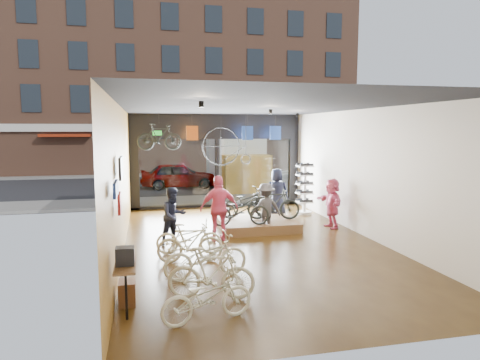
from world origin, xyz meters
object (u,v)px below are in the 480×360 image
object	(u,v)px
floor_bike_1	(211,273)
customer_1	(174,216)
customer_2	(219,208)
floor_bike_3	(190,243)
display_platform	(258,225)
customer_4	(277,192)
penny_farthing	(229,148)
floor_bike_0	(207,297)
street_car	(179,175)
customer_5	(332,203)
box_truck	(238,163)
floor_bike_2	(206,256)
display_bike_mid	(273,204)
sunglasses_rack	(304,188)
display_bike_right	(246,202)
display_bike_left	(240,210)
hung_bike	(159,137)
floor_bike_4	(189,237)
customer_3	(266,208)

from	to	relation	value
floor_bike_1	customer_1	world-z (taller)	customer_1
customer_2	floor_bike_3	bearing A→B (deg)	58.17
floor_bike_1	display_platform	size ratio (longest dim) A/B	0.69
customer_4	penny_farthing	size ratio (longest dim) A/B	0.96
floor_bike_0	customer_2	world-z (taller)	customer_2
street_car	customer_5	world-z (taller)	customer_5
street_car	floor_bike_3	world-z (taller)	street_car
floor_bike_3	box_truck	bearing A→B (deg)	-14.76
street_car	floor_bike_2	size ratio (longest dim) A/B	2.22
display_bike_mid	sunglasses_rack	xyz separation A→B (m)	(1.85, 2.05, 0.17)
floor_bike_0	display_bike_right	distance (m)	7.24
display_bike_left	floor_bike_1	bearing A→B (deg)	163.09
floor_bike_2	floor_bike_3	bearing A→B (deg)	1.30
floor_bike_1	display_platform	bearing A→B (deg)	-9.35
display_platform	hung_bike	size ratio (longest dim) A/B	1.52
floor_bike_4	customer_4	bearing A→B (deg)	-33.13
floor_bike_0	floor_bike_1	size ratio (longest dim) A/B	0.96
box_truck	floor_bike_2	bearing A→B (deg)	-105.06
street_car	customer_4	xyz separation A→B (m)	(2.94, -8.50, 0.19)
street_car	floor_bike_2	world-z (taller)	street_car
floor_bike_2	hung_bike	xyz separation A→B (m)	(-0.70, 6.72, 2.44)
street_car	display_bike_mid	size ratio (longest dim) A/B	2.43
floor_bike_2	floor_bike_4	bearing A→B (deg)	-3.64
display_bike_right	penny_farthing	bearing A→B (deg)	-18.87
floor_bike_3	customer_3	size ratio (longest dim) A/B	1.02
street_car	box_truck	distance (m)	3.32
floor_bike_3	display_bike_left	distance (m)	2.92
display_platform	sunglasses_rack	world-z (taller)	sunglasses_rack
display_bike_right	customer_3	bearing A→B (deg)	177.38
customer_4	floor_bike_4	bearing A→B (deg)	62.51
floor_bike_0	customer_3	world-z (taller)	customer_3
street_car	customer_5	distance (m)	11.44
display_platform	customer_5	world-z (taller)	customer_5
floor_bike_4	customer_3	world-z (taller)	customer_3
floor_bike_3	customer_1	xyz separation A→B (m)	(-0.27, 1.75, 0.32)
display_platform	display_bike_mid	xyz separation A→B (m)	(0.52, 0.01, 0.66)
hung_bike	display_bike_mid	bearing A→B (deg)	-134.36
customer_2	customer_3	size ratio (longest dim) A/B	1.22
display_bike_right	customer_1	world-z (taller)	customer_1
box_truck	customer_2	world-z (taller)	box_truck
floor_bike_1	floor_bike_4	size ratio (longest dim) A/B	0.99
floor_bike_2	floor_bike_0	bearing A→B (deg)	163.86
customer_2	customer_5	size ratio (longest dim) A/B	1.17
hung_bike	floor_bike_2	bearing A→B (deg)	178.31
floor_bike_3	floor_bike_2	bearing A→B (deg)	-167.34
customer_1	customer_3	world-z (taller)	customer_1
floor_bike_1	customer_2	world-z (taller)	customer_2
penny_farthing	customer_1	bearing A→B (deg)	-119.18
floor_bike_4	customer_4	xyz separation A→B (m)	(3.66, 4.14, 0.45)
floor_bike_3	floor_bike_4	world-z (taller)	floor_bike_3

